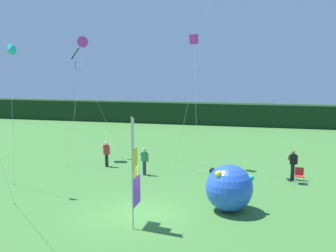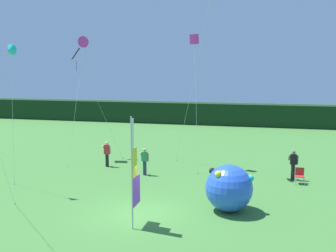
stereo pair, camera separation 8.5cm
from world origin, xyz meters
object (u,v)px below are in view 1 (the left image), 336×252
Objects in this scene: banner_flag at (135,174)px; kite_magenta_box_5 at (194,40)px; kite_magenta_delta_3 at (83,42)px; kite_black_diamond_4 at (77,59)px; person_near_banner at (293,164)px; person_mid_field at (144,161)px; inflatable_balloon at (229,188)px; person_far_left at (107,153)px; kite_cyan_delta_1 at (10,51)px; folding_chair at (299,174)px.

kite_magenta_box_5 is (0.51, 10.73, 6.06)m from banner_flag.
kite_magenta_delta_3 is 1.56m from kite_black_diamond_4.
kite_magenta_delta_3 is at bearing 166.96° from person_near_banner.
banner_flag is 7.97m from person_mid_field.
person_mid_field is at bearing 138.11° from inflatable_balloon.
banner_flag is 12.33m from kite_magenta_box_5.
kite_magenta_delta_3 is 1.11× the size of kite_black_diamond_4.
kite_cyan_delta_1 is (-2.53, -6.03, 6.41)m from person_far_left.
person_mid_field is 8.36m from kite_magenta_box_5.
person_far_left is 0.20× the size of kite_magenta_box_5.
kite_magenta_box_5 is at bearing -2.23° from kite_black_diamond_4.
inflatable_balloon reaches higher than person_near_banner.
kite_black_diamond_4 reaches higher than kite_cyan_delta_1.
person_near_banner is at bearing -9.29° from kite_black_diamond_4.
person_near_banner is 11.74m from person_far_left.
inflatable_balloon reaches higher than person_far_left.
person_mid_field is at bearing -30.18° from kite_black_diamond_4.
banner_flag is 9.54m from kite_cyan_delta_1.
kite_magenta_delta_3 is at bearing 123.02° from banner_flag.
person_mid_field is 10.49m from kite_magenta_delta_3.
kite_cyan_delta_1 is (-14.27, -5.69, 6.38)m from person_near_banner.
folding_chair is (7.11, 7.99, -1.69)m from banner_flag.
person_near_banner is 0.23× the size of kite_cyan_delta_1.
folding_chair is 0.11× the size of kite_black_diamond_4.
kite_cyan_delta_1 is at bearing 178.42° from inflatable_balloon.
kite_magenta_delta_3 is at bearing 143.12° from person_mid_field.
banner_flag is at bearing -21.66° from kite_cyan_delta_1.
kite_black_diamond_4 is at bearing 177.77° from kite_magenta_box_5.
person_mid_field is at bearing -36.88° from kite_magenta_delta_3.
kite_magenta_delta_3 reaches higher than folding_chair.
kite_magenta_box_5 reaches higher than kite_cyan_delta_1.
banner_flag is 2.72× the size of person_far_left.
kite_magenta_box_5 is (5.47, 1.72, 7.35)m from person_far_left.
banner_flag is 2.63× the size of person_near_banner.
kite_black_diamond_4 is 0.91× the size of kite_magenta_box_5.
kite_magenta_delta_3 reaches higher than person_far_left.
kite_magenta_delta_3 is (-14.61, 3.38, 7.40)m from person_near_banner.
kite_black_diamond_4 reaches higher than person_near_banner.
inflatable_balloon is at bearing -39.39° from kite_magenta_delta_3.
kite_black_diamond_4 is at bearing 143.73° from inflatable_balloon.
kite_magenta_delta_3 is (-0.35, 9.08, 1.02)m from kite_cyan_delta_1.
person_far_left is 0.19× the size of kite_magenta_delta_3.
kite_magenta_box_5 is at bearing 157.44° from folding_chair.
banner_flag is at bearing -128.04° from person_near_banner.
person_far_left reaches higher than person_mid_field.
kite_black_diamond_4 is (-7.84, 11.06, 4.93)m from banner_flag.
person_far_left is (-4.95, 9.01, -1.30)m from banner_flag.
person_near_banner is 16.63m from kite_cyan_delta_1.
folding_chair is at bearing -15.20° from kite_magenta_delta_3.
kite_magenta_delta_3 is (-5.91, 4.43, 7.45)m from person_mid_field.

